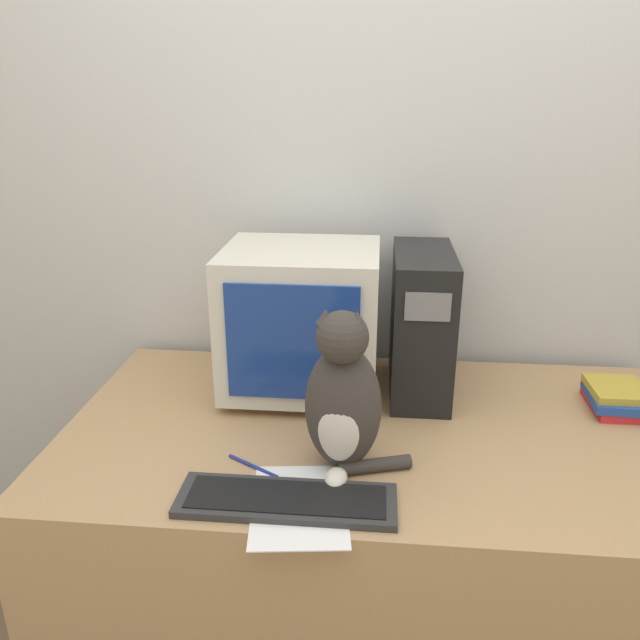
{
  "coord_description": "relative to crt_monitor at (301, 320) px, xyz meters",
  "views": [
    {
      "loc": [
        -0.02,
        -1.03,
        1.62
      ],
      "look_at": [
        -0.16,
        0.47,
        1.06
      ],
      "focal_mm": 35.0,
      "sensor_mm": 36.0,
      "label": 1
    }
  ],
  "objects": [
    {
      "name": "pen",
      "position": [
        -0.07,
        -0.43,
        -0.22
      ],
      "size": [
        0.14,
        0.09,
        0.01
      ],
      "color": "navy",
      "rests_on": "desk"
    },
    {
      "name": "crt_monitor",
      "position": [
        0.0,
        0.0,
        0.0
      ],
      "size": [
        0.44,
        0.4,
        0.44
      ],
      "color": "beige",
      "rests_on": "desk"
    },
    {
      "name": "cat",
      "position": [
        0.15,
        -0.4,
        -0.04
      ],
      "size": [
        0.27,
        0.21,
        0.41
      ],
      "rotation": [
        0.0,
        0.0,
        -0.1
      ],
      "color": "#38332D",
      "rests_on": "desk"
    },
    {
      "name": "paper_sheet",
      "position": [
        0.06,
        -0.56,
        -0.23
      ],
      "size": [
        0.24,
        0.32,
        0.0
      ],
      "color": "white",
      "rests_on": "desk"
    },
    {
      "name": "keyboard",
      "position": [
        0.03,
        -0.56,
        -0.22
      ],
      "size": [
        0.49,
        0.15,
        0.02
      ],
      "color": "#2D2D2D",
      "rests_on": "desk"
    },
    {
      "name": "desk",
      "position": [
        0.23,
        -0.21,
        -0.61
      ],
      "size": [
        1.7,
        0.92,
        0.76
      ],
      "color": "tan",
      "rests_on": "ground_plane"
    },
    {
      "name": "computer_tower",
      "position": [
        0.35,
        0.04,
        -0.01
      ],
      "size": [
        0.17,
        0.39,
        0.43
      ],
      "color": "black",
      "rests_on": "desk"
    },
    {
      "name": "wall_back",
      "position": [
        0.23,
        0.32,
        0.27
      ],
      "size": [
        7.0,
        0.05,
        2.5
      ],
      "color": "silver",
      "rests_on": "ground_plane"
    },
    {
      "name": "book_stack",
      "position": [
        0.91,
        -0.04,
        -0.19
      ],
      "size": [
        0.16,
        0.2,
        0.07
      ],
      "color": "red",
      "rests_on": "desk"
    }
  ]
}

